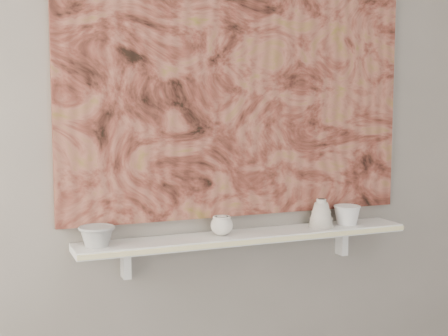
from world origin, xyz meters
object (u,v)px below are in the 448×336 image
bowl_grey (97,236)px  cup_cream (222,225)px  painting (240,82)px  bell_vessel (321,213)px  shelf (248,237)px  bowl_white (347,215)px

bowl_grey → cup_cream: (0.50, 0.00, 0.00)m
painting → bell_vessel: painting is taller
shelf → cup_cream: size_ratio=15.70×
cup_cream → bowl_white: size_ratio=0.76×
shelf → bell_vessel: size_ratio=11.67×
shelf → cup_cream: cup_cream is taller
shelf → bell_vessel: (0.34, 0.00, 0.07)m
painting → bell_vessel: size_ratio=12.50×
bowl_grey → bell_vessel: (0.95, 0.00, 0.02)m
shelf → bowl_white: bowl_white is taller
cup_cream → bowl_white: (0.59, 0.00, 0.00)m
bowl_white → bowl_grey: bearing=180.0°
shelf → cup_cream: (-0.11, 0.00, 0.06)m
bell_vessel → shelf: bearing=180.0°
bell_vessel → bowl_white: (0.13, 0.00, -0.02)m
bowl_grey → painting: bearing=7.5°
shelf → bowl_white: (0.47, 0.00, 0.06)m
shelf → bowl_white: 0.48m
cup_cream → bell_vessel: bell_vessel is taller
bowl_grey → bowl_white: bearing=0.0°
painting → bowl_grey: size_ratio=11.09×
painting → shelf: bearing=-90.0°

